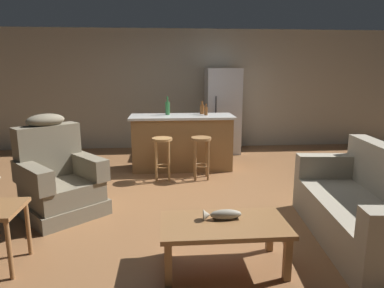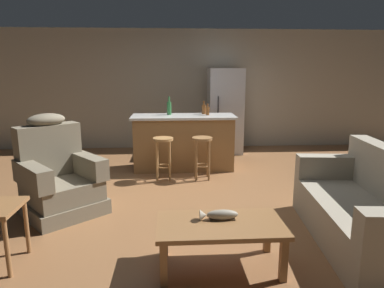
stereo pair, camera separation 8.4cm
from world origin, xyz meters
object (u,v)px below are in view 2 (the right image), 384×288
at_px(coffee_table, 220,229).
at_px(kitchen_island, 184,142).
at_px(bar_stool_left, 163,151).
at_px(fish_figurine, 219,215).
at_px(bottle_tall_green, 169,108).
at_px(bottle_wine_dark, 208,111).
at_px(recliner_near_lamp, 58,178).
at_px(refrigerator, 225,111).
at_px(couch, 368,211).
at_px(bottle_short_amber, 204,109).
at_px(bar_stool_right, 202,150).

distance_m(coffee_table, kitchen_island, 3.19).
relative_size(kitchen_island, bar_stool_left, 2.65).
height_order(coffee_table, fish_figurine, fish_figurine).
relative_size(bottle_tall_green, bottle_wine_dark, 1.58).
relative_size(recliner_near_lamp, refrigerator, 0.68).
bearing_deg(refrigerator, coffee_table, -99.30).
bearing_deg(kitchen_island, couch, -58.81).
xyz_separation_m(refrigerator, bottle_wine_dark, (-0.49, -1.19, 0.15)).
bearing_deg(bottle_tall_green, couch, -56.43).
relative_size(bar_stool_left, refrigerator, 0.39).
relative_size(refrigerator, bottle_short_amber, 7.57).
bearing_deg(coffee_table, fish_figurine, 96.24).
height_order(bar_stool_right, bottle_tall_green, bottle_tall_green).
relative_size(bar_stool_left, bottle_tall_green, 2.13).
distance_m(recliner_near_lamp, kitchen_island, 2.43).
xyz_separation_m(fish_figurine, bar_stool_right, (0.08, 2.48, 0.01)).
bearing_deg(bar_stool_left, couch, -47.00).
relative_size(fish_figurine, bottle_short_amber, 1.46).
height_order(fish_figurine, kitchen_island, kitchen_island).
xyz_separation_m(fish_figurine, bottle_wine_dark, (0.23, 3.12, 0.56)).
bearing_deg(fish_figurine, bottle_short_amber, 86.85).
xyz_separation_m(fish_figurine, bar_stool_left, (-0.54, 2.48, 0.01)).
distance_m(kitchen_island, bottle_wine_dark, 0.69).
bearing_deg(kitchen_island, bottle_wine_dark, 1.16).
xyz_separation_m(coffee_table, bottle_wine_dark, (0.22, 3.19, 0.66)).
bearing_deg(coffee_table, couch, 12.40).
relative_size(recliner_near_lamp, bottle_short_amber, 5.16).
distance_m(fish_figurine, refrigerator, 4.39).
bearing_deg(kitchen_island, bar_stool_right, -66.60).
distance_m(fish_figurine, recliner_near_lamp, 2.21).
bearing_deg(refrigerator, fish_figurine, -99.54).
distance_m(recliner_near_lamp, bar_stool_right, 2.22).
height_order(coffee_table, bottle_short_amber, bottle_short_amber).
relative_size(coffee_table, fish_figurine, 3.24).
bearing_deg(bar_stool_right, couch, -56.80).
xyz_separation_m(fish_figurine, couch, (1.53, 0.27, -0.12)).
xyz_separation_m(coffee_table, fish_figurine, (-0.01, 0.07, 0.10)).
distance_m(fish_figurine, kitchen_island, 3.12).
distance_m(fish_figurine, bottle_short_amber, 3.35).
height_order(fish_figurine, bar_stool_right, bar_stool_right).
bearing_deg(bottle_short_amber, coffee_table, -92.96).
bearing_deg(bottle_tall_green, kitchen_island, -26.03).
height_order(fish_figurine, bottle_tall_green, bottle_tall_green).
distance_m(bar_stool_right, bottle_short_amber, 0.99).
bearing_deg(bar_stool_left, bottle_tall_green, 82.53).
xyz_separation_m(bar_stool_left, bottle_short_amber, (0.72, 0.81, 0.57)).
bearing_deg(bar_stool_right, bottle_short_amber, 82.94).
xyz_separation_m(bottle_tall_green, bottle_short_amber, (0.62, 0.06, -0.03)).
bearing_deg(kitchen_island, bottle_short_amber, 25.94).
distance_m(bottle_tall_green, bottle_wine_dark, 0.68).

